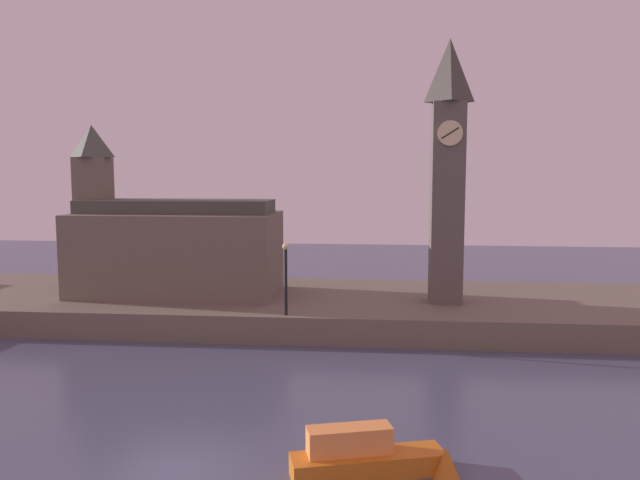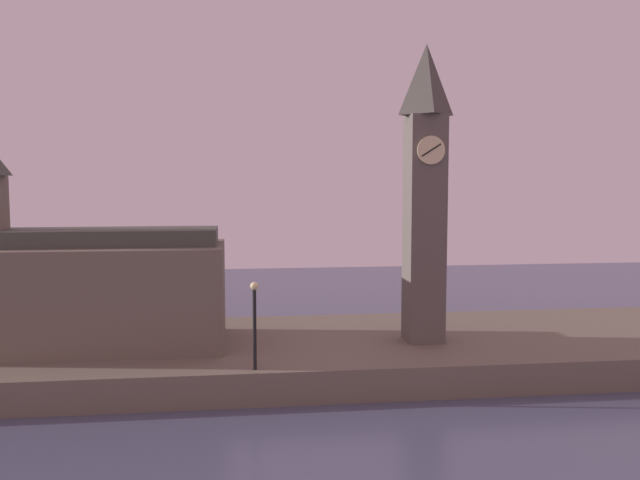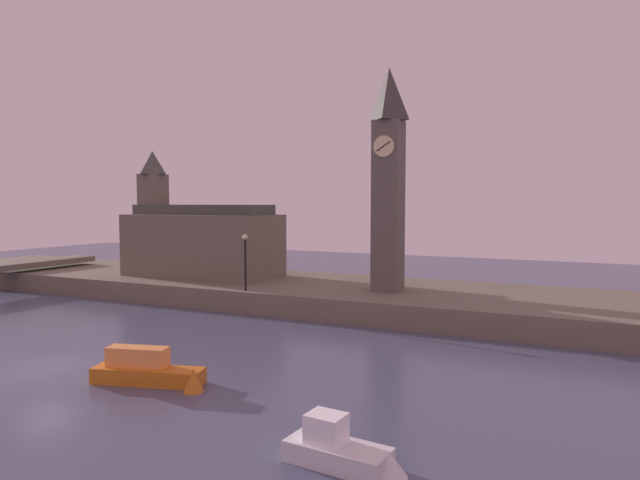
# 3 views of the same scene
# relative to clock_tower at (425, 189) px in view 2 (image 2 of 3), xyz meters

# --- Properties ---
(far_embankment) EXTENTS (70.00, 12.00, 1.50)m
(far_embankment) POSITION_rel_clock_tower_xyz_m (-9.83, 1.16, -8.51)
(far_embankment) COLOR #6B6051
(far_embankment) RESTS_ON ground
(clock_tower) EXTENTS (2.01, 2.07, 14.96)m
(clock_tower) POSITION_rel_clock_tower_xyz_m (0.00, 0.00, 0.00)
(clock_tower) COLOR #5B544C
(clock_tower) RESTS_ON far_embankment
(parliament_hall) EXTENTS (12.45, 6.00, 10.41)m
(parliament_hall) POSITION_rel_clock_tower_xyz_m (-16.74, 1.01, -4.77)
(parliament_hall) COLOR #6B6051
(parliament_hall) RESTS_ON far_embankment
(streetlamp) EXTENTS (0.36, 0.36, 3.85)m
(streetlamp) POSITION_rel_clock_tower_xyz_m (-8.71, -4.22, -5.35)
(streetlamp) COLOR black
(streetlamp) RESTS_ON far_embankment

